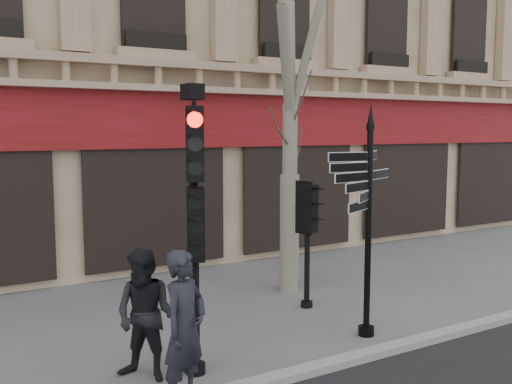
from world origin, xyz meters
TOP-DOWN VIEW (x-y plane):
  - ground at (0.00, 0.00)m, footprint 80.00×80.00m
  - kerb at (0.00, -1.40)m, footprint 80.00×0.25m
  - fingerpost at (1.50, -0.65)m, footprint 1.94×1.94m
  - traffic_signal_main at (-1.54, -0.56)m, footprint 0.52×0.46m
  - traffic_signal_secondary at (1.54, 1.08)m, footprint 0.45×0.37m
  - pedestrian_a at (-2.02, -1.30)m, footprint 0.85×0.76m
  - pedestrian_b at (-2.19, -0.37)m, footprint 1.08×1.10m

SIDE VIEW (x-z plane):
  - ground at x=0.00m, z-range 0.00..0.00m
  - kerb at x=0.00m, z-range 0.00..0.12m
  - pedestrian_b at x=-2.19m, z-range 0.00..1.79m
  - pedestrian_a at x=-2.02m, z-range 0.00..1.94m
  - traffic_signal_secondary at x=1.54m, z-range 0.47..2.83m
  - traffic_signal_main at x=-1.54m, z-range 0.52..4.51m
  - fingerpost at x=1.50m, z-range 0.65..4.46m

